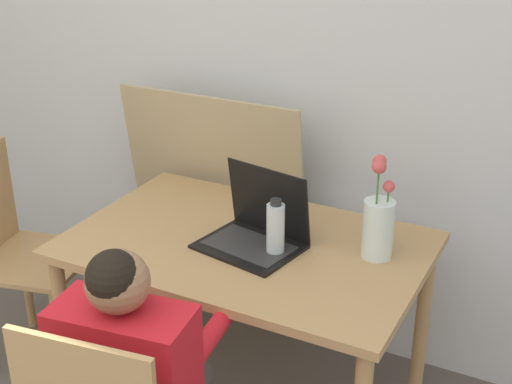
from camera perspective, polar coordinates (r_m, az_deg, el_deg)
name	(u,v)px	position (r m, az deg, el deg)	size (l,w,h in m)	color
wall_back	(293,41)	(2.75, 2.99, 11.98)	(6.40, 0.05, 2.50)	silver
dining_table	(246,265)	(2.40, -0.77, -5.84)	(1.17, 0.76, 0.71)	tan
chair_spare	(19,255)	(2.95, -18.40, -4.79)	(0.48, 0.48, 0.88)	tan
person_seated	(136,367)	(1.96, -9.58, -13.63)	(0.41, 0.46, 1.01)	red
laptop	(257,227)	(2.33, 0.10, -2.86)	(0.35, 0.30, 0.25)	black
flower_vase	(378,223)	(2.25, 9.77, -2.45)	(0.10, 0.10, 0.34)	silver
water_bottle	(276,229)	(2.25, 1.57, -2.96)	(0.06, 0.06, 0.19)	silver
cardboard_panel	(218,214)	(2.99, -3.09, -1.73)	(0.80, 0.16, 1.05)	tan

